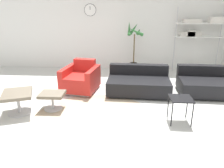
% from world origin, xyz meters
% --- Properties ---
extents(ground_plane, '(12.00, 12.00, 0.00)m').
position_xyz_m(ground_plane, '(0.00, 0.00, 0.00)').
color(ground_plane, silver).
extents(wall_back, '(12.00, 0.09, 2.80)m').
position_xyz_m(wall_back, '(-0.00, 3.28, 1.40)').
color(wall_back, silver).
rests_on(wall_back, ground_plane).
extents(round_rug, '(2.34, 2.34, 0.01)m').
position_xyz_m(round_rug, '(-0.22, -0.27, 0.00)').
color(round_rug, tan).
rests_on(round_rug, ground_plane).
extents(ottoman, '(0.48, 0.41, 0.34)m').
position_xyz_m(ottoman, '(-1.10, 0.12, 0.25)').
color(ottoman, '#BCBCC1').
rests_on(ottoman, ground_plane).
extents(armchair_red, '(0.91, 0.99, 0.72)m').
position_xyz_m(armchair_red, '(-0.73, 1.19, 0.28)').
color(armchair_red, silver).
rests_on(armchair_red, ground_plane).
extents(couch_low, '(1.48, 1.02, 0.60)m').
position_xyz_m(couch_low, '(0.66, 1.15, 0.22)').
color(couch_low, black).
rests_on(couch_low, ground_plane).
extents(couch_second, '(1.20, 1.01, 0.60)m').
position_xyz_m(couch_second, '(2.19, 1.15, 0.22)').
color(couch_second, black).
rests_on(couch_second, ground_plane).
extents(side_table, '(0.38, 0.38, 0.46)m').
position_xyz_m(side_table, '(1.30, -0.26, 0.40)').
color(side_table, black).
rests_on(side_table, ground_plane).
extents(potted_plant, '(0.48, 0.48, 1.56)m').
position_xyz_m(potted_plant, '(0.59, 2.85, 0.70)').
color(potted_plant, silver).
rests_on(potted_plant, ground_plane).
extents(shelf_unit, '(1.39, 0.28, 1.95)m').
position_xyz_m(shelf_unit, '(2.47, 2.96, 1.34)').
color(shelf_unit, '#BCBCC1').
rests_on(shelf_unit, ground_plane).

